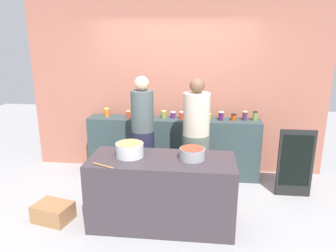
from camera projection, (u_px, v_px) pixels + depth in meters
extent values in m
plane|color=#959495|center=(165.00, 210.00, 4.27)|extent=(12.00, 12.00, 0.00)
cube|color=#9F5E4C|center=(176.00, 81.00, 5.24)|extent=(4.80, 0.12, 3.00)
cube|color=#2E3E40|center=(173.00, 147.00, 5.19)|extent=(2.70, 0.36, 0.95)
cube|color=#362E34|center=(162.00, 192.00, 3.87)|extent=(1.70, 0.70, 0.84)
cylinder|color=orange|center=(107.00, 113.00, 5.18)|extent=(0.07, 0.07, 0.12)
cylinder|color=#D6C666|center=(106.00, 109.00, 5.16)|extent=(0.08, 0.08, 0.01)
cylinder|color=#A5391D|center=(128.00, 115.00, 5.07)|extent=(0.07, 0.07, 0.11)
cylinder|color=#D6C666|center=(128.00, 111.00, 5.05)|extent=(0.07, 0.07, 0.01)
cylinder|color=#5C7F19|center=(141.00, 114.00, 5.14)|extent=(0.09, 0.09, 0.11)
cylinder|color=silver|center=(141.00, 110.00, 5.12)|extent=(0.09, 0.09, 0.01)
cylinder|color=olive|center=(149.00, 113.00, 5.14)|extent=(0.08, 0.08, 0.12)
cylinder|color=black|center=(149.00, 109.00, 5.12)|extent=(0.08, 0.08, 0.01)
cylinder|color=olive|center=(164.00, 115.00, 5.09)|extent=(0.08, 0.08, 0.10)
cylinder|color=#D6C666|center=(164.00, 111.00, 5.07)|extent=(0.08, 0.08, 0.01)
cylinder|color=#4F1F57|center=(173.00, 115.00, 5.09)|extent=(0.08, 0.08, 0.09)
cylinder|color=silver|center=(173.00, 112.00, 5.08)|extent=(0.08, 0.08, 0.01)
cylinder|color=#B8321D|center=(182.00, 116.00, 5.01)|extent=(0.07, 0.07, 0.11)
cylinder|color=silver|center=(182.00, 112.00, 5.00)|extent=(0.07, 0.07, 0.01)
cylinder|color=#374C34|center=(188.00, 117.00, 4.97)|extent=(0.07, 0.07, 0.09)
cylinder|color=black|center=(188.00, 114.00, 4.95)|extent=(0.08, 0.08, 0.01)
cylinder|color=#53235A|center=(194.00, 118.00, 4.95)|extent=(0.07, 0.07, 0.09)
cylinder|color=#D6C666|center=(194.00, 114.00, 4.93)|extent=(0.07, 0.07, 0.01)
cylinder|color=#639A1F|center=(209.00, 117.00, 4.96)|extent=(0.07, 0.07, 0.10)
cylinder|color=#D6C666|center=(209.00, 114.00, 4.95)|extent=(0.08, 0.08, 0.01)
cylinder|color=#441A47|center=(221.00, 116.00, 4.95)|extent=(0.07, 0.07, 0.12)
cylinder|color=silver|center=(221.00, 112.00, 4.93)|extent=(0.08, 0.08, 0.01)
cylinder|color=#B0390B|center=(234.00, 118.00, 4.95)|extent=(0.07, 0.07, 0.09)
cylinder|color=black|center=(234.00, 114.00, 4.94)|extent=(0.08, 0.08, 0.02)
cylinder|color=#432444|center=(245.00, 116.00, 4.96)|extent=(0.07, 0.07, 0.13)
cylinder|color=#D6C666|center=(245.00, 112.00, 4.94)|extent=(0.08, 0.08, 0.01)
cylinder|color=olive|center=(255.00, 116.00, 4.93)|extent=(0.07, 0.07, 0.13)
cylinder|color=black|center=(255.00, 112.00, 4.91)|extent=(0.07, 0.07, 0.01)
cylinder|color=#B7B7BC|center=(130.00, 150.00, 3.80)|extent=(0.33, 0.33, 0.16)
cylinder|color=tan|center=(129.00, 143.00, 3.78)|extent=(0.30, 0.30, 0.00)
cylinder|color=gray|center=(192.00, 154.00, 3.73)|extent=(0.29, 0.29, 0.13)
cylinder|color=brown|center=(192.00, 148.00, 3.71)|extent=(0.27, 0.27, 0.00)
cylinder|color=#9E703D|center=(103.00, 166.00, 3.53)|extent=(0.27, 0.13, 0.02)
cylinder|color=#1E1F37|center=(143.00, 162.00, 4.65)|extent=(0.32, 0.32, 0.93)
cylinder|color=#445050|center=(142.00, 111.00, 4.45)|extent=(0.31, 0.31, 0.57)
sphere|color=#D8A884|center=(142.00, 83.00, 4.34)|extent=(0.20, 0.20, 0.20)
cylinder|color=#505B51|center=(195.00, 165.00, 4.52)|extent=(0.37, 0.37, 0.92)
cylinder|color=#BDAF9B|center=(196.00, 114.00, 4.32)|extent=(0.36, 0.36, 0.56)
sphere|color=brown|center=(197.00, 86.00, 4.21)|extent=(0.20, 0.20, 0.20)
cube|color=#986841|center=(53.00, 212.00, 4.01)|extent=(0.51, 0.43, 0.22)
cube|color=black|center=(295.00, 164.00, 4.51)|extent=(0.48, 0.04, 0.98)
cube|color=black|center=(296.00, 161.00, 4.48)|extent=(0.41, 0.01, 0.75)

